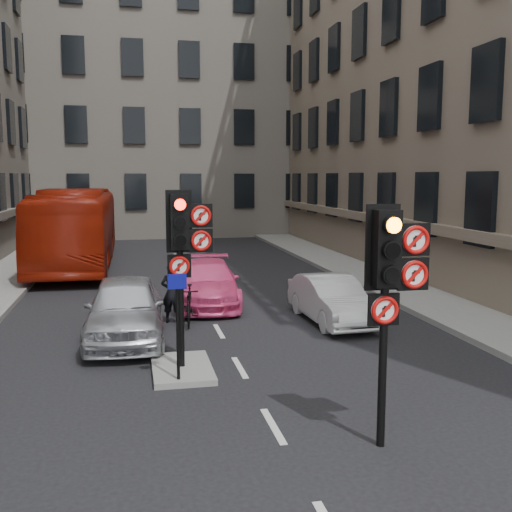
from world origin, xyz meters
name	(u,v)px	position (x,y,z in m)	size (l,w,h in m)	color
ground	(309,490)	(0.00, 0.00, 0.00)	(120.00, 120.00, 0.00)	black
pavement_right	(408,289)	(7.20, 12.00, 0.08)	(3.00, 50.00, 0.16)	gray
centre_island	(182,369)	(-1.20, 5.00, 0.06)	(1.20, 2.00, 0.12)	gray
building_far	(158,91)	(0.00, 38.00, 10.00)	(30.00, 14.00, 20.00)	#675F57
signal_near	(391,274)	(1.49, 0.99, 2.58)	(0.91, 0.40, 3.58)	black
signal_far	(184,240)	(-1.11, 4.99, 2.70)	(0.91, 0.40, 3.58)	black
car_silver	(125,309)	(-2.34, 7.69, 0.77)	(1.83, 4.54, 1.55)	#B7BAC0
car_white	(331,299)	(3.15, 8.35, 0.63)	(1.34, 3.85, 1.27)	silver
car_pink	(208,283)	(0.14, 11.33, 0.67)	(1.87, 4.61, 1.34)	#ED4584
bus_red	(77,228)	(-4.50, 20.41, 1.71)	(2.87, 12.25, 3.41)	maroon
motorcycle	(189,305)	(-0.66, 8.95, 0.52)	(0.49, 1.73, 1.04)	black
motorcyclist	(172,293)	(-1.11, 9.18, 0.82)	(0.60, 0.39, 1.64)	black
info_sign	(177,312)	(-1.33, 4.18, 1.44)	(0.35, 0.10, 2.04)	black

